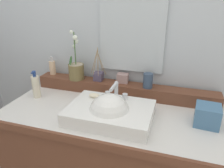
{
  "coord_description": "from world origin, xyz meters",
  "views": [
    {
      "loc": [
        0.35,
        -1.12,
        1.57
      ],
      "look_at": [
        0.01,
        -0.03,
        1.09
      ],
      "focal_mm": 34.58,
      "sensor_mm": 36.0,
      "label": 1
    }
  ],
  "objects_px": {
    "sink_basin": "(110,113)",
    "tissue_box": "(207,115)",
    "soap_bar": "(95,95)",
    "tumbler_cup": "(148,81)",
    "potted_plant": "(76,69)",
    "lotion_bottle": "(36,86)",
    "soap_dispenser": "(52,67)",
    "trinket_box": "(123,78)",
    "reed_diffuser": "(98,76)"
  },
  "relations": [
    {
      "from": "tumbler_cup",
      "to": "soap_dispenser",
      "type": "bearing_deg",
      "value": 176.93
    },
    {
      "from": "potted_plant",
      "to": "trinket_box",
      "type": "relative_size",
      "value": 4.53
    },
    {
      "from": "soap_bar",
      "to": "tumbler_cup",
      "type": "bearing_deg",
      "value": 36.99
    },
    {
      "from": "sink_basin",
      "to": "soap_dispenser",
      "type": "bearing_deg",
      "value": 148.37
    },
    {
      "from": "soap_dispenser",
      "to": "tumbler_cup",
      "type": "bearing_deg",
      "value": -3.07
    },
    {
      "from": "tissue_box",
      "to": "soap_dispenser",
      "type": "bearing_deg",
      "value": 167.36
    },
    {
      "from": "lotion_bottle",
      "to": "soap_dispenser",
      "type": "bearing_deg",
      "value": 92.59
    },
    {
      "from": "sink_basin",
      "to": "soap_bar",
      "type": "xyz_separation_m",
      "value": [
        -0.13,
        0.1,
        0.05
      ]
    },
    {
      "from": "sink_basin",
      "to": "reed_diffuser",
      "type": "height_order",
      "value": "reed_diffuser"
    },
    {
      "from": "soap_dispenser",
      "to": "tumbler_cup",
      "type": "relative_size",
      "value": 1.41
    },
    {
      "from": "soap_bar",
      "to": "trinket_box",
      "type": "distance_m",
      "value": 0.28
    },
    {
      "from": "soap_dispenser",
      "to": "tumbler_cup",
      "type": "height_order",
      "value": "soap_dispenser"
    },
    {
      "from": "sink_basin",
      "to": "potted_plant",
      "type": "xyz_separation_m",
      "value": [
        -0.37,
        0.33,
        0.13
      ]
    },
    {
      "from": "tumbler_cup",
      "to": "reed_diffuser",
      "type": "xyz_separation_m",
      "value": [
        -0.36,
        0.02,
        -0.01
      ]
    },
    {
      "from": "soap_bar",
      "to": "tissue_box",
      "type": "height_order",
      "value": "tissue_box"
    },
    {
      "from": "soap_bar",
      "to": "soap_dispenser",
      "type": "height_order",
      "value": "soap_dispenser"
    },
    {
      "from": "soap_bar",
      "to": "reed_diffuser",
      "type": "height_order",
      "value": "reed_diffuser"
    },
    {
      "from": "trinket_box",
      "to": "tissue_box",
      "type": "relative_size",
      "value": 0.6
    },
    {
      "from": "soap_bar",
      "to": "lotion_bottle",
      "type": "xyz_separation_m",
      "value": [
        -0.45,
        0.02,
        -0.01
      ]
    },
    {
      "from": "potted_plant",
      "to": "tissue_box",
      "type": "bearing_deg",
      "value": -13.44
    },
    {
      "from": "potted_plant",
      "to": "lotion_bottle",
      "type": "bearing_deg",
      "value": -136.63
    },
    {
      "from": "reed_diffuser",
      "to": "lotion_bottle",
      "type": "distance_m",
      "value": 0.44
    },
    {
      "from": "soap_bar",
      "to": "trinket_box",
      "type": "relative_size",
      "value": 0.89
    },
    {
      "from": "sink_basin",
      "to": "soap_bar",
      "type": "bearing_deg",
      "value": 142.33
    },
    {
      "from": "soap_dispenser",
      "to": "tissue_box",
      "type": "height_order",
      "value": "soap_dispenser"
    },
    {
      "from": "lotion_bottle",
      "to": "tissue_box",
      "type": "bearing_deg",
      "value": -0.62
    },
    {
      "from": "reed_diffuser",
      "to": "soap_bar",
      "type": "bearing_deg",
      "value": -74.35
    },
    {
      "from": "sink_basin",
      "to": "trinket_box",
      "type": "xyz_separation_m",
      "value": [
        -0.02,
        0.36,
        0.08
      ]
    },
    {
      "from": "soap_bar",
      "to": "tumbler_cup",
      "type": "height_order",
      "value": "tumbler_cup"
    },
    {
      "from": "sink_basin",
      "to": "lotion_bottle",
      "type": "bearing_deg",
      "value": 167.8
    },
    {
      "from": "soap_dispenser",
      "to": "tumbler_cup",
      "type": "distance_m",
      "value": 0.75
    },
    {
      "from": "sink_basin",
      "to": "tissue_box",
      "type": "relative_size",
      "value": 3.69
    },
    {
      "from": "soap_bar",
      "to": "trinket_box",
      "type": "xyz_separation_m",
      "value": [
        0.11,
        0.26,
        0.03
      ]
    },
    {
      "from": "sink_basin",
      "to": "tissue_box",
      "type": "distance_m",
      "value": 0.54
    },
    {
      "from": "sink_basin",
      "to": "soap_bar",
      "type": "height_order",
      "value": "sink_basin"
    },
    {
      "from": "soap_bar",
      "to": "trinket_box",
      "type": "height_order",
      "value": "trinket_box"
    },
    {
      "from": "soap_bar",
      "to": "lotion_bottle",
      "type": "bearing_deg",
      "value": 177.01
    },
    {
      "from": "potted_plant",
      "to": "tissue_box",
      "type": "distance_m",
      "value": 0.92
    },
    {
      "from": "tumbler_cup",
      "to": "lotion_bottle",
      "type": "height_order",
      "value": "lotion_bottle"
    },
    {
      "from": "potted_plant",
      "to": "soap_dispenser",
      "type": "xyz_separation_m",
      "value": [
        -0.22,
        0.04,
        -0.02
      ]
    },
    {
      "from": "tumbler_cup",
      "to": "tissue_box",
      "type": "distance_m",
      "value": 0.43
    },
    {
      "from": "tumbler_cup",
      "to": "reed_diffuser",
      "type": "height_order",
      "value": "reed_diffuser"
    },
    {
      "from": "soap_dispenser",
      "to": "trinket_box",
      "type": "bearing_deg",
      "value": -0.06
    },
    {
      "from": "potted_plant",
      "to": "tumbler_cup",
      "type": "height_order",
      "value": "potted_plant"
    },
    {
      "from": "sink_basin",
      "to": "tumbler_cup",
      "type": "height_order",
      "value": "sink_basin"
    },
    {
      "from": "soap_dispenser",
      "to": "potted_plant",
      "type": "bearing_deg",
      "value": -9.41
    },
    {
      "from": "potted_plant",
      "to": "reed_diffuser",
      "type": "distance_m",
      "value": 0.17
    },
    {
      "from": "potted_plant",
      "to": "lotion_bottle",
      "type": "height_order",
      "value": "potted_plant"
    },
    {
      "from": "soap_bar",
      "to": "soap_dispenser",
      "type": "bearing_deg",
      "value": 150.28
    },
    {
      "from": "soap_dispenser",
      "to": "lotion_bottle",
      "type": "xyz_separation_m",
      "value": [
        0.01,
        -0.24,
        -0.06
      ]
    }
  ]
}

